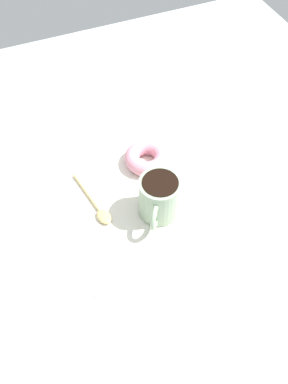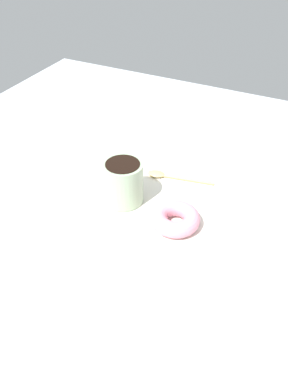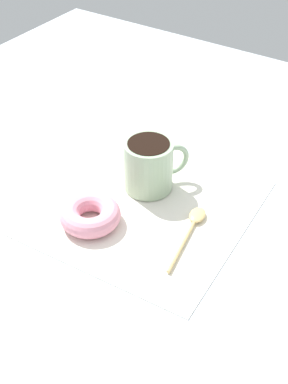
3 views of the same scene
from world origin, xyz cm
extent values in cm
cube|color=#B2BCC6|center=(0.00, 0.00, -1.00)|extent=(120.00, 120.00, 2.00)
cube|color=white|center=(0.47, -1.56, 0.15)|extent=(33.59, 33.59, 0.30)
cylinder|color=#9EB793|center=(4.11, 0.15, 4.42)|extent=(7.72, 7.72, 8.25)
cylinder|color=black|center=(4.11, 0.15, 8.35)|extent=(6.52, 6.52, 0.60)
torus|color=#9EB793|center=(7.62, -2.38, 4.42)|extent=(5.00, 3.96, 5.52)
torus|color=pink|center=(-7.80, 2.50, 1.82)|extent=(9.08, 9.08, 3.04)
ellipsoid|color=#D8B772|center=(1.87, -10.22, 0.75)|extent=(3.97, 3.00, 0.90)
cylinder|color=#D8B772|center=(-4.70, -11.41, 0.58)|extent=(11.05, 2.54, 0.56)
camera|label=1|loc=(46.21, -20.59, 66.69)|focal=40.00mm
camera|label=2|loc=(-28.65, 57.20, 52.18)|focal=40.00mm
camera|label=3|loc=(-52.57, -36.35, 54.00)|focal=50.00mm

